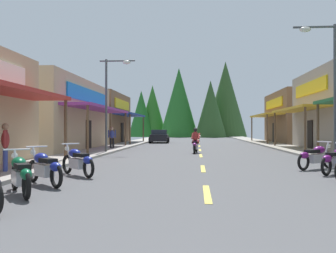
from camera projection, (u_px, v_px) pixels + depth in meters
The scene contains 18 objects.
ground at pixel (200, 151), 25.21m from camera, with size 10.78×79.27×0.10m, color #4C4C4F.
sidewalk_left at pixel (105, 149), 25.72m from camera, with size 2.43×79.27×0.12m, color #9E9991.
sidewalk_right at pixel (299, 150), 24.70m from camera, with size 2.43×79.27×0.12m, color gray.
centerline_dashes at pixel (200, 148), 28.83m from camera, with size 0.16×53.94×0.01m.
storefront_left_middle at pixel (30, 115), 26.12m from camera, with size 10.28×12.51×4.91m.
storefront_left_far at pixel (81, 119), 37.76m from camera, with size 10.40×9.70×5.05m.
storefront_right_far at pixel (313, 118), 37.97m from camera, with size 9.83×10.97×5.28m.
streetlamp_left at pixel (112, 91), 22.63m from camera, with size 2.19×0.30×5.79m.
streetlamp_right at pixel (327, 72), 16.08m from camera, with size 2.19×0.30×6.08m.
motorcycle_parked_right_6 at pixel (316, 156), 13.73m from camera, with size 1.75×1.39×1.04m.
motorcycle_parked_left_1 at pixel (20, 174), 8.45m from camera, with size 1.33×1.79×1.04m.
motorcycle_parked_left_2 at pixel (45, 167), 9.89m from camera, with size 1.61×1.56×1.04m.
motorcycle_parked_left_3 at pixel (78, 161), 11.83m from camera, with size 1.57×1.59×1.04m.
rider_cruising_lead at pixel (195, 143), 22.76m from camera, with size 0.61×2.14×1.57m.
pedestrian_by_shop at pixel (112, 136), 26.66m from camera, with size 0.54×0.36×1.63m.
pedestrian_browsing at pixel (5, 145), 12.13m from camera, with size 0.37×0.54×1.70m.
parked_car_curbside at pixel (159, 136), 39.25m from camera, with size 2.23×4.38×1.40m.
treeline_backdrop at pixel (196, 105), 66.69m from camera, with size 21.71×11.56×13.92m.
Camera 1 is at (-0.24, -0.68, 1.53)m, focal length 39.39 mm.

